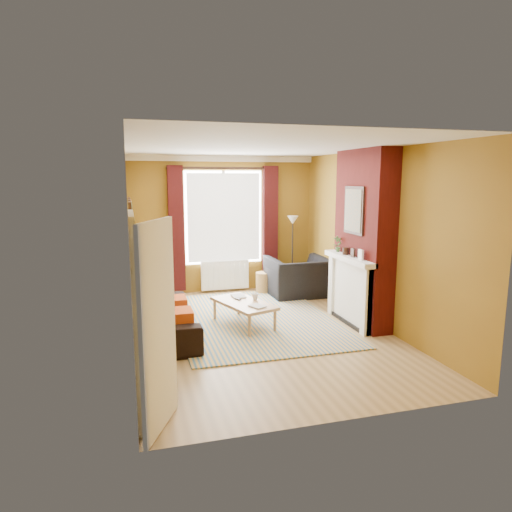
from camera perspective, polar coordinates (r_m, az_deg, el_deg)
name	(u,v)px	position (r m, az deg, el deg)	size (l,w,h in m)	color
ground	(260,332)	(7.17, 0.55, -9.42)	(5.50, 5.50, 0.00)	olive
room_walls	(294,239)	(7.30, 4.78, 2.07)	(3.82, 5.54, 2.83)	#866119
striped_rug	(254,319)	(7.76, -0.27, -7.85)	(2.59, 3.58, 0.02)	#33648D
sofa	(166,316)	(7.04, -11.21, -7.39)	(2.07, 0.81, 0.60)	black
armchair	(299,277)	(9.21, 5.35, -2.62)	(1.20, 1.05, 0.78)	black
coffee_table	(244,304)	(7.36, -1.57, -6.07)	(0.93, 1.31, 0.39)	tan
wicker_stool	(264,282)	(9.48, 1.00, -3.32)	(0.45, 0.45, 0.42)	#A37B47
floor_lamp	(293,232)	(9.51, 4.61, 3.02)	(0.26, 0.26, 1.58)	black
book_a	(253,307)	(7.00, -0.42, -6.43)	(0.19, 0.25, 0.02)	#999999
book_b	(232,297)	(7.63, -3.01, -5.08)	(0.21, 0.29, 0.02)	#999999
mug	(255,297)	(7.44, -0.13, -5.14)	(0.11, 0.11, 0.10)	#999999
tv_remote	(237,299)	(7.48, -2.34, -5.39)	(0.10, 0.15, 0.02)	#262628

